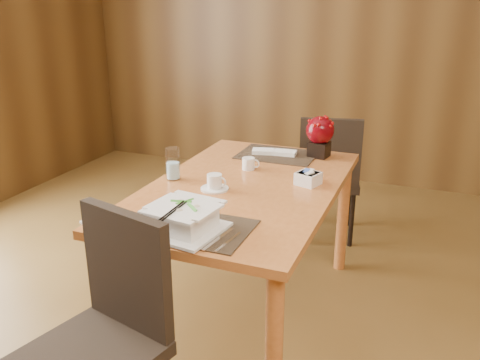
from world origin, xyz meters
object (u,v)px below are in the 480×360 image
at_px(coffee_cup, 214,183).
at_px(bread_plate, 105,222).
at_px(sugar_caddy, 308,178).
at_px(berry_decor, 320,134).
at_px(water_glass, 173,164).
at_px(creamer_jug, 248,164).
at_px(dining_table, 244,203).
at_px(soup_setting, 184,219).
at_px(near_chair, 107,324).
at_px(far_chair, 328,172).

relative_size(coffee_cup, bread_plate, 0.90).
relative_size(sugar_caddy, berry_decor, 0.43).
relative_size(water_glass, creamer_jug, 1.87).
bearing_deg(berry_decor, bread_plate, -115.82).
height_order(dining_table, water_glass, water_glass).
height_order(coffee_cup, creamer_jug, coffee_cup).
relative_size(sugar_caddy, bread_plate, 0.69).
distance_m(soup_setting, near_chair, 0.48).
xyz_separation_m(dining_table, coffee_cup, (-0.11, -0.11, 0.13)).
relative_size(dining_table, soup_setting, 4.68).
bearing_deg(sugar_caddy, dining_table, -157.01).
bearing_deg(far_chair, bread_plate, 57.94).
bearing_deg(dining_table, water_glass, -171.84).
xyz_separation_m(dining_table, sugar_caddy, (0.30, 0.13, 0.13)).
relative_size(creamer_jug, far_chair, 0.10).
xyz_separation_m(sugar_caddy, far_chair, (-0.09, 0.94, -0.27)).
bearing_deg(bread_plate, near_chair, -56.64).
distance_m(sugar_caddy, berry_decor, 0.50).
height_order(water_glass, creamer_jug, water_glass).
bearing_deg(berry_decor, far_chair, 93.40).
height_order(soup_setting, near_chair, near_chair).
distance_m(sugar_caddy, bread_plate, 1.02).
relative_size(soup_setting, bread_plate, 2.10).
bearing_deg(creamer_jug, soup_setting, -93.06).
height_order(water_glass, berry_decor, berry_decor).
height_order(dining_table, near_chair, near_chair).
bearing_deg(creamer_jug, bread_plate, -114.96).
xyz_separation_m(sugar_caddy, near_chair, (-0.46, -1.08, -0.26)).
relative_size(berry_decor, far_chair, 0.27).
distance_m(sugar_caddy, far_chair, 0.99).
bearing_deg(soup_setting, far_chair, 89.69).
bearing_deg(water_glass, near_chair, -77.06).
xyz_separation_m(bread_plate, far_chair, (0.58, 1.71, -0.25)).
xyz_separation_m(coffee_cup, bread_plate, (-0.26, -0.53, -0.03)).
bearing_deg(near_chair, sugar_caddy, 81.43).
distance_m(water_glass, sugar_caddy, 0.69).
relative_size(creamer_jug, sugar_caddy, 0.85).
relative_size(water_glass, sugar_caddy, 1.59).
distance_m(dining_table, near_chair, 0.98).
distance_m(soup_setting, berry_decor, 1.24).
bearing_deg(berry_decor, near_chair, -104.27).
bearing_deg(soup_setting, near_chair, -103.34).
relative_size(creamer_jug, near_chair, 0.10).
relative_size(dining_table, coffee_cup, 10.90).
distance_m(coffee_cup, near_chair, 0.88).
bearing_deg(berry_decor, water_glass, -132.35).
bearing_deg(coffee_cup, water_glass, 167.08).
xyz_separation_m(dining_table, far_chair, (0.21, 1.07, -0.14)).
bearing_deg(bread_plate, coffee_cup, 63.86).
xyz_separation_m(water_glass, sugar_caddy, (0.67, 0.18, -0.05)).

